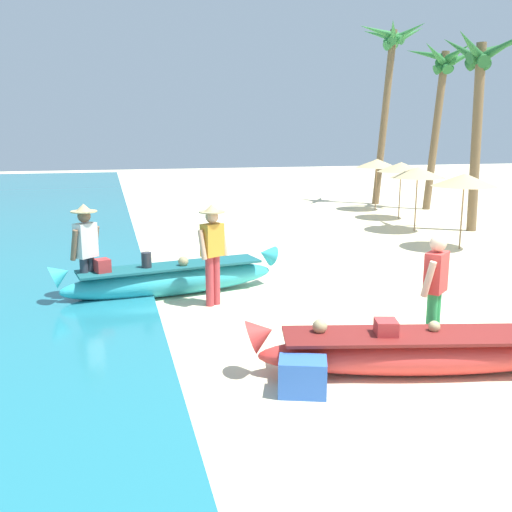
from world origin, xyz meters
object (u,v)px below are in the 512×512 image
(boat_cyan_midground, at_px, (171,279))
(person_vendor_assistant, at_px, (86,247))
(palm_tree_leaning_seaward, at_px, (391,58))
(palm_tree_mid_cluster, at_px, (481,74))
(person_vendor_hatted, at_px, (212,247))
(person_tourist_customer, at_px, (435,287))
(boat_red_foreground, at_px, (419,351))
(cooler_box, at_px, (303,377))
(palm_tree_tall_inland, at_px, (442,78))

(boat_cyan_midground, bearing_deg, person_vendor_assistant, -174.05)
(palm_tree_leaning_seaward, relative_size, palm_tree_mid_cluster, 1.25)
(boat_cyan_midground, relative_size, person_vendor_hatted, 2.43)
(boat_cyan_midground, relative_size, person_tourist_customer, 2.62)
(person_vendor_assistant, bearing_deg, person_tourist_customer, -37.82)
(boat_red_foreground, relative_size, cooler_box, 7.97)
(cooler_box, bearing_deg, person_tourist_customer, 39.54)
(palm_tree_mid_cluster, bearing_deg, person_vendor_assistant, -155.52)
(palm_tree_mid_cluster, distance_m, cooler_box, 13.22)
(person_vendor_hatted, xyz_separation_m, person_tourist_customer, (2.48, -2.90, -0.10))
(person_tourist_customer, bearing_deg, boat_red_foreground, -131.97)
(boat_cyan_midground, bearing_deg, cooler_box, -77.32)
(person_vendor_assistant, relative_size, cooler_box, 3.21)
(boat_red_foreground, distance_m, palm_tree_mid_cluster, 12.09)
(palm_tree_mid_cluster, bearing_deg, palm_tree_leaning_seaward, 84.94)
(cooler_box, bearing_deg, palm_tree_leaning_seaward, 79.89)
(boat_cyan_midground, bearing_deg, palm_tree_tall_inland, 40.76)
(palm_tree_leaning_seaward, bearing_deg, person_vendor_hatted, -127.19)
(person_vendor_hatted, relative_size, palm_tree_tall_inland, 0.29)
(person_vendor_hatted, distance_m, palm_tree_mid_cluster, 10.97)
(boat_cyan_midground, relative_size, palm_tree_tall_inland, 0.69)
(person_tourist_customer, bearing_deg, boat_cyan_midground, 130.15)
(person_vendor_assistant, xyz_separation_m, palm_tree_mid_cluster, (10.85, 4.94, 3.50))
(person_vendor_hatted, height_order, person_vendor_assistant, person_vendor_hatted)
(person_vendor_hatted, bearing_deg, palm_tree_mid_cluster, 32.46)
(boat_red_foreground, relative_size, person_tourist_customer, 2.67)
(person_vendor_assistant, bearing_deg, palm_tree_tall_inland, 37.76)
(palm_tree_tall_inland, relative_size, palm_tree_leaning_seaward, 0.86)
(person_tourist_customer, height_order, palm_tree_leaning_seaward, palm_tree_leaning_seaward)
(person_vendor_hatted, relative_size, palm_tree_mid_cluster, 0.31)
(person_vendor_hatted, height_order, palm_tree_mid_cluster, palm_tree_mid_cluster)
(palm_tree_tall_inland, relative_size, palm_tree_mid_cluster, 1.07)
(person_vendor_hatted, height_order, person_tourist_customer, person_vendor_hatted)
(person_tourist_customer, relative_size, palm_tree_mid_cluster, 0.28)
(person_vendor_hatted, relative_size, person_vendor_assistant, 1.00)
(boat_cyan_midground, height_order, person_tourist_customer, person_tourist_customer)
(cooler_box, bearing_deg, boat_cyan_midground, 121.88)
(person_vendor_assistant, bearing_deg, boat_red_foreground, -45.44)
(boat_red_foreground, height_order, cooler_box, boat_red_foreground)
(palm_tree_leaning_seaward, height_order, palm_tree_mid_cluster, palm_tree_leaning_seaward)
(person_vendor_assistant, xyz_separation_m, palm_tree_tall_inland, (12.54, 9.71, 3.83))
(person_tourist_customer, height_order, person_vendor_assistant, person_vendor_assistant)
(person_tourist_customer, bearing_deg, person_vendor_assistant, 142.18)
(palm_tree_tall_inland, distance_m, palm_tree_leaning_seaward, 2.44)
(boat_cyan_midground, distance_m, person_vendor_hatted, 1.23)
(person_vendor_hatted, height_order, palm_tree_tall_inland, palm_tree_tall_inland)
(boat_cyan_midground, distance_m, cooler_box, 4.58)
(person_tourist_customer, xyz_separation_m, cooler_box, (-2.11, -0.78, -0.71))
(boat_red_foreground, xyz_separation_m, person_vendor_assistant, (-4.05, 4.11, 0.72))
(person_vendor_hatted, height_order, palm_tree_leaning_seaward, palm_tree_leaning_seaward)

